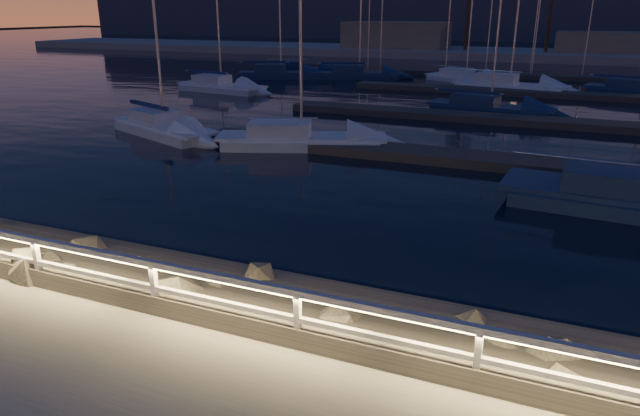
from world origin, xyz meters
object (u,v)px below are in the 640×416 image
at_px(sailboat_e, 219,86).
at_px(sailboat_f, 297,138).
at_px(sailboat_k, 464,77).
at_px(sailboat_m, 299,69).
at_px(sailboat_a, 162,126).
at_px(guard_rail, 242,293).
at_px(sailboat_g, 487,107).
at_px(sailboat_i, 279,73).
at_px(sailboat_j, 507,85).
at_px(sailboat_n, 357,74).

distance_m(sailboat_e, sailboat_f, 20.39).
xyz_separation_m(sailboat_k, sailboat_m, (-16.59, 0.71, 0.03)).
bearing_deg(sailboat_a, guard_rail, -26.38).
height_order(sailboat_g, sailboat_k, sailboat_g).
distance_m(sailboat_e, sailboat_m, 14.73).
distance_m(sailboat_f, sailboat_g, 14.65).
relative_size(sailboat_i, sailboat_k, 1.05).
bearing_deg(sailboat_f, sailboat_e, 112.42).
height_order(sailboat_g, sailboat_m, sailboat_g).
bearing_deg(sailboat_m, sailboat_i, -105.65).
relative_size(guard_rail, sailboat_a, 3.58).
relative_size(sailboat_j, sailboat_m, 1.21).
xyz_separation_m(sailboat_f, sailboat_j, (7.01, 24.01, 0.03)).
bearing_deg(sailboat_i, sailboat_n, -1.46).
bearing_deg(sailboat_a, sailboat_f, 23.02).
bearing_deg(sailboat_f, sailboat_k, 64.41).
bearing_deg(sailboat_k, guard_rail, -61.79).
relative_size(sailboat_i, sailboat_n, 0.99).
bearing_deg(sailboat_j, sailboat_a, -112.59).
bearing_deg(sailboat_e, guard_rail, -48.85).
xyz_separation_m(sailboat_g, sailboat_n, (-13.70, 14.76, 0.03)).
distance_m(sailboat_i, sailboat_n, 7.31).
bearing_deg(sailboat_f, guard_rail, -88.10).
distance_m(sailboat_k, sailboat_n, 9.71).
height_order(sailboat_e, sailboat_j, sailboat_j).
relative_size(sailboat_a, sailboat_f, 0.93).
bearing_deg(sailboat_f, sailboat_i, 98.50).
height_order(sailboat_g, sailboat_i, sailboat_i).
height_order(sailboat_a, sailboat_k, sailboat_k).
bearing_deg(sailboat_n, sailboat_k, -9.64).
bearing_deg(sailboat_m, guard_rail, -83.85).
bearing_deg(sailboat_a, sailboat_m, 123.84).
bearing_deg(sailboat_m, sailboat_k, -20.04).
height_order(sailboat_k, sailboat_n, sailboat_n).
distance_m(sailboat_e, sailboat_g, 20.81).
relative_size(sailboat_i, sailboat_j, 0.90).
relative_size(sailboat_e, sailboat_m, 1.05).
bearing_deg(sailboat_j, guard_rail, -82.33).
bearing_deg(sailboat_g, sailboat_e, -176.64).
height_order(guard_rail, sailboat_e, sailboat_e).
height_order(sailboat_e, sailboat_n, sailboat_n).
xyz_separation_m(sailboat_e, sailboat_m, (0.02, 14.73, -0.02)).
bearing_deg(sailboat_k, sailboat_f, -71.90).
relative_size(guard_rail, sailboat_e, 3.41).
xyz_separation_m(guard_rail, sailboat_k, (-3.53, 45.02, -0.96)).
height_order(guard_rail, sailboat_n, sailboat_n).
relative_size(sailboat_e, sailboat_n, 0.96).
xyz_separation_m(sailboat_g, sailboat_m, (-20.68, 16.89, 0.03)).
distance_m(sailboat_e, sailboat_i, 9.96).
relative_size(sailboat_m, sailboat_n, 0.91).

